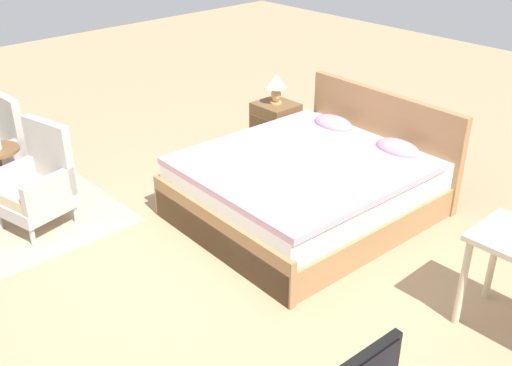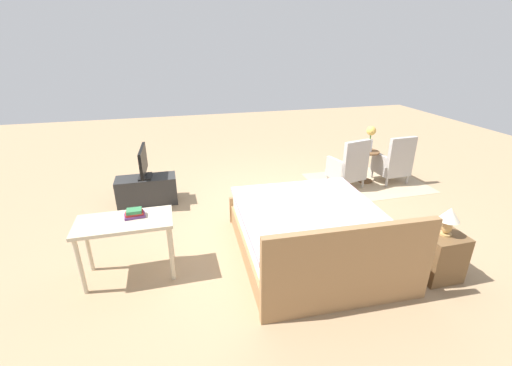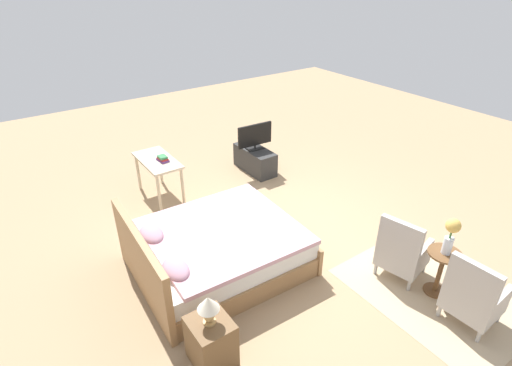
# 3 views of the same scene
# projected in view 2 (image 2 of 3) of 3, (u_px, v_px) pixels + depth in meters

# --- Properties ---
(ground_plane) EXTENTS (16.00, 16.00, 0.00)m
(ground_plane) POSITION_uv_depth(u_px,v_px,m) (275.00, 213.00, 5.44)
(ground_plane) COLOR #A38460
(floor_rug) EXTENTS (2.10, 1.50, 0.01)m
(floor_rug) POSITION_uv_depth(u_px,v_px,m) (367.00, 183.00, 6.60)
(floor_rug) COLOR tan
(floor_rug) RESTS_ON ground_plane
(bed) EXTENTS (1.88, 2.18, 0.96)m
(bed) POSITION_uv_depth(u_px,v_px,m) (313.00, 235.00, 4.29)
(bed) COLOR #997047
(bed) RESTS_ON ground_plane
(armchair_by_window_left) EXTENTS (0.57, 0.57, 0.92)m
(armchair_by_window_left) POSITION_uv_depth(u_px,v_px,m) (394.00, 163.00, 6.51)
(armchair_by_window_left) COLOR #ADA8A3
(armchair_by_window_left) RESTS_ON floor_rug
(armchair_by_window_right) EXTENTS (0.64, 0.64, 0.92)m
(armchair_by_window_right) POSITION_uv_depth(u_px,v_px,m) (348.00, 167.00, 6.29)
(armchair_by_window_right) COLOR #ADA8A3
(armchair_by_window_right) RESTS_ON floor_rug
(side_table) EXTENTS (0.40, 0.40, 0.62)m
(side_table) POSITION_uv_depth(u_px,v_px,m) (367.00, 163.00, 6.52)
(side_table) COLOR brown
(side_table) RESTS_ON ground_plane
(flower_vase) EXTENTS (0.17, 0.17, 0.48)m
(flower_vase) POSITION_uv_depth(u_px,v_px,m) (371.00, 136.00, 6.32)
(flower_vase) COLOR silver
(flower_vase) RESTS_ON side_table
(nightstand) EXTENTS (0.44, 0.41, 0.56)m
(nightstand) POSITION_uv_depth(u_px,v_px,m) (440.00, 256.00, 3.90)
(nightstand) COLOR brown
(nightstand) RESTS_ON ground_plane
(table_lamp) EXTENTS (0.22, 0.22, 0.33)m
(table_lamp) POSITION_uv_depth(u_px,v_px,m) (449.00, 217.00, 3.71)
(table_lamp) COLOR tan
(table_lamp) RESTS_ON nightstand
(tv_stand) EXTENTS (0.96, 0.40, 0.47)m
(tv_stand) POSITION_uv_depth(u_px,v_px,m) (147.00, 190.00, 5.70)
(tv_stand) COLOR #2D2D2D
(tv_stand) RESTS_ON ground_plane
(tv_flatscreen) EXTENTS (0.22, 0.73, 0.50)m
(tv_flatscreen) POSITION_uv_depth(u_px,v_px,m) (143.00, 163.00, 5.51)
(tv_flatscreen) COLOR black
(tv_flatscreen) RESTS_ON tv_stand
(vanity_desk) EXTENTS (1.04, 0.52, 0.72)m
(vanity_desk) POSITION_uv_depth(u_px,v_px,m) (125.00, 229.00, 3.80)
(vanity_desk) COLOR beige
(vanity_desk) RESTS_ON ground_plane
(book_stack) EXTENTS (0.24, 0.16, 0.09)m
(book_stack) POSITION_uv_depth(u_px,v_px,m) (134.00, 213.00, 3.82)
(book_stack) COLOR #66387A
(book_stack) RESTS_ON vanity_desk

